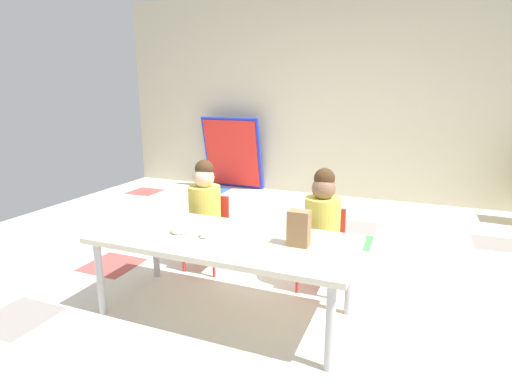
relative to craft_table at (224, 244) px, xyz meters
The scene contains 10 objects.
ground_plane 0.95m from the craft_table, 83.24° to the left, with size 6.67×5.38×0.02m.
back_wall 3.59m from the craft_table, 88.32° to the left, with size 6.67×0.10×2.78m, color beige.
craft_table is the anchor object (origin of this frame).
seated_child_near_camera 0.76m from the craft_table, 127.98° to the left, with size 0.33×0.33×0.92m.
seated_child_middle_seat 0.78m from the craft_table, 49.58° to the left, with size 0.34×0.34×0.92m.
folded_activity_table 3.59m from the craft_table, 114.36° to the left, with size 0.90×0.29×1.09m.
paper_bag_brown 0.51m from the craft_table, ahead, with size 0.13×0.09×0.22m, color #9E754C.
paper_plate_near_edge 0.11m from the craft_table, 150.65° to the right, with size 0.18×0.18×0.01m, color white.
donut_powdered_on_plate 0.12m from the craft_table, 150.65° to the right, with size 0.12×0.12×0.03m, color white.
donut_powdered_loose 0.32m from the craft_table, behind, with size 0.12×0.12×0.04m, color white.
Camera 1 is at (1.01, -2.98, 1.46)m, focal length 28.44 mm.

